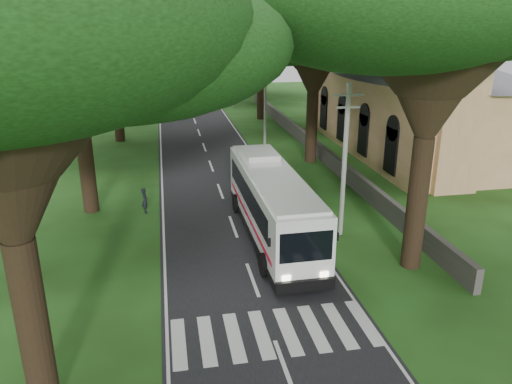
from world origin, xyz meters
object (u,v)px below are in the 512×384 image
distant_car_b (176,103)px  distant_car_a (185,109)px  church (421,94)px  coach_bus (272,202)px  pole_mid (265,98)px  pole_far (233,74)px  pedestrian (145,201)px  pole_near (345,159)px

distant_car_b → distant_car_a: bearing=-83.3°
church → distant_car_b: 32.19m
church → distant_car_b: (-19.64, 25.14, -4.29)m
coach_bus → distant_car_a: size_ratio=3.14×
pole_mid → distant_car_a: 17.26m
pole_far → distant_car_a: (-6.30, -4.31, -3.49)m
distant_car_a → pedestrian: 30.88m
church → distant_car_b: church is taller
church → pole_mid: church is taller
pedestrian → church: bearing=-73.9°
coach_bus → pedestrian: bearing=144.1°
pole_near → pole_far: size_ratio=1.00×
pole_near → coach_bus: (-3.68, 0.37, -2.25)m
distant_car_a → pole_near: bearing=112.4°
pole_near → coach_bus: pole_near is taller
church → pedestrian: size_ratio=15.69×
distant_car_b → pole_mid: bearing=-75.0°
pole_near → distant_car_a: 36.40m
church → pole_near: church is taller
church → pedestrian: 25.32m
distant_car_a → pedestrian: pedestrian is taller
pole_near → distant_car_b: 41.49m
pedestrian → pole_far: bearing=-25.2°
distant_car_a → pedestrian: (-4.00, -30.62, 0.07)m
pole_mid → coach_bus: pole_mid is taller
church → pole_far: 27.41m
distant_car_b → coach_bus: bearing=-89.3°
pole_near → pedestrian: 11.98m
pole_mid → pedestrian: 18.46m
coach_bus → distant_car_b: coach_bus is taller
church → coach_bus: church is taller
pole_mid → pole_near: bearing=-90.0°
church → distant_car_b: size_ratio=6.77×
pole_near → pedestrian: size_ratio=5.23×
pole_near → distant_car_a: (-6.30, 35.69, -3.49)m
pole_mid → pole_far: 20.00m
pole_near → pole_far: same height
church → pole_near: size_ratio=3.00×
pole_far → pole_mid: bearing=-90.0°
pole_near → pole_far: bearing=90.0°
pole_mid → distant_car_a: bearing=111.9°
pedestrian → distant_car_b: bearing=-13.6°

